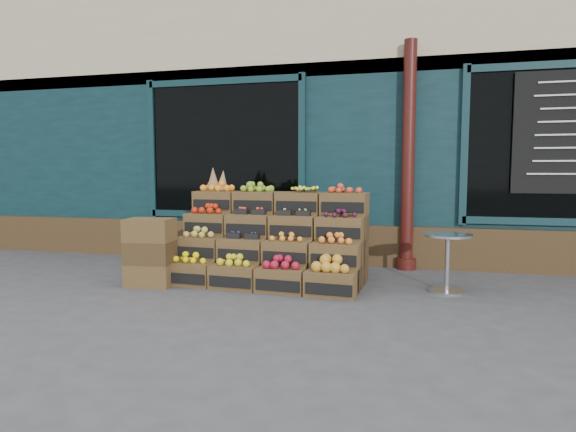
# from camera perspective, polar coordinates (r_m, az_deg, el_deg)

# --- Properties ---
(ground) EXTENTS (60.00, 60.00, 0.00)m
(ground) POSITION_cam_1_polar(r_m,az_deg,el_deg) (5.28, 0.24, -9.95)
(ground) COLOR #404043
(ground) RESTS_ON ground
(shop_facade) EXTENTS (12.00, 6.24, 4.80)m
(shop_facade) POSITION_cam_1_polar(r_m,az_deg,el_deg) (10.18, 7.36, 10.89)
(shop_facade) COLOR #0D272C
(shop_facade) RESTS_ON ground
(crate_display) EXTENTS (2.38, 1.27, 1.45)m
(crate_display) POSITION_cam_1_polar(r_m,az_deg,el_deg) (6.10, -1.97, -3.59)
(crate_display) COLOR #523C20
(crate_display) RESTS_ON ground
(spare_crates) EXTENTS (0.59, 0.43, 0.82)m
(spare_crates) POSITION_cam_1_polar(r_m,az_deg,el_deg) (6.09, -16.01, -4.15)
(spare_crates) COLOR #523C20
(spare_crates) RESTS_ON ground
(bistro_table) EXTENTS (0.54, 0.54, 0.68)m
(bistro_table) POSITION_cam_1_polar(r_m,az_deg,el_deg) (5.81, 18.38, -4.53)
(bistro_table) COLOR silver
(bistro_table) RESTS_ON ground
(shopkeeper) EXTENTS (0.73, 0.58, 1.76)m
(shopkeeper) POSITION_cam_1_polar(r_m,az_deg,el_deg) (8.31, -4.44, 1.74)
(shopkeeper) COLOR #1A5C24
(shopkeeper) RESTS_ON ground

